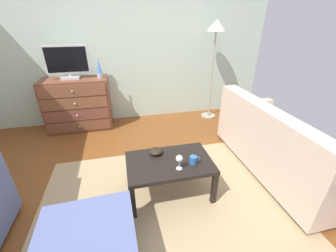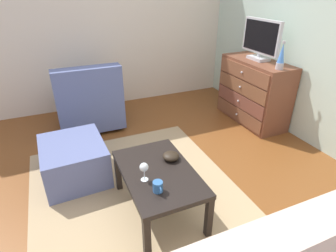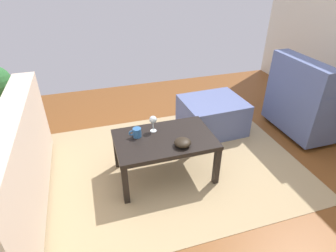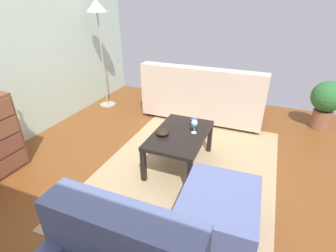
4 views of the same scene
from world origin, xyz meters
name	(u,v)px [view 4 (image 4 of 4)]	position (x,y,z in m)	size (l,w,h in m)	color
ground_plane	(164,178)	(0.00, 0.00, -0.03)	(5.20, 4.73, 0.05)	brown
area_rug	(187,170)	(0.20, -0.20, 0.00)	(2.60, 1.90, 0.01)	tan
coffee_table	(180,137)	(0.27, -0.08, 0.37)	(0.89, 0.57, 0.42)	black
wine_glass	(194,123)	(0.34, -0.22, 0.54)	(0.07, 0.07, 0.16)	silver
mug	(194,122)	(0.50, -0.17, 0.46)	(0.11, 0.08, 0.09)	#3063A0
bowl_decorative	(162,132)	(0.16, 0.09, 0.45)	(0.15, 0.15, 0.07)	black
couch_large	(204,97)	(1.69, 0.02, 0.33)	(0.85, 1.86, 0.86)	#332319
ottoman	(218,213)	(-0.50, -0.69, 0.20)	(0.70, 0.60, 0.39)	slate
standing_lamp	(98,17)	(1.51, 1.76, 1.49)	(0.32, 0.32, 1.74)	#A59E8C
potted_plant	(326,101)	(1.95, -1.71, 0.43)	(0.44, 0.44, 0.72)	brown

